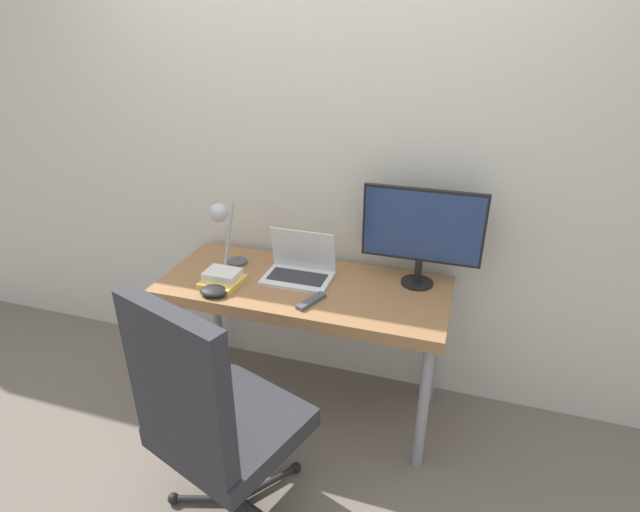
% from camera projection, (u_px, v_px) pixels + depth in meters
% --- Properties ---
extents(ground_plane, '(12.00, 12.00, 0.00)m').
position_uv_depth(ground_plane, '(286.00, 441.00, 2.54)').
color(ground_plane, '#70665B').
extents(wall_back, '(8.00, 0.05, 2.60)m').
position_uv_depth(wall_back, '(326.00, 158.00, 2.54)').
color(wall_back, beige).
rests_on(wall_back, ground_plane).
extents(desk, '(1.42, 0.60, 0.76)m').
position_uv_depth(desk, '(304.00, 297.00, 2.50)').
color(desk, '#996B42').
rests_on(desk, ground_plane).
extents(laptop, '(0.34, 0.23, 0.24)m').
position_uv_depth(laptop, '(299.00, 269.00, 2.50)').
color(laptop, silver).
rests_on(laptop, desk).
extents(monitor, '(0.57, 0.16, 0.49)m').
position_uv_depth(monitor, '(422.00, 230.00, 2.34)').
color(monitor, black).
rests_on(monitor, desk).
extents(desk_lamp, '(0.10, 0.25, 0.39)m').
position_uv_depth(desk_lamp, '(223.00, 224.00, 2.45)').
color(desk_lamp, '#4C4C51').
rests_on(desk_lamp, desk).
extents(office_chair, '(0.65, 0.65, 1.12)m').
position_uv_depth(office_chair, '(211.00, 415.00, 1.89)').
color(office_chair, black).
rests_on(office_chair, ground_plane).
extents(book_stack, '(0.20, 0.20, 0.06)m').
position_uv_depth(book_stack, '(223.00, 279.00, 2.46)').
color(book_stack, gold).
rests_on(book_stack, desk).
extents(tv_remote, '(0.10, 0.18, 0.02)m').
position_uv_depth(tv_remote, '(311.00, 301.00, 2.30)').
color(tv_remote, '#4C4C51').
rests_on(tv_remote, desk).
extents(game_controller, '(0.14, 0.11, 0.04)m').
position_uv_depth(game_controller, '(214.00, 291.00, 2.36)').
color(game_controller, black).
rests_on(game_controller, desk).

